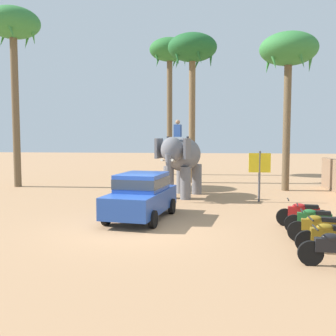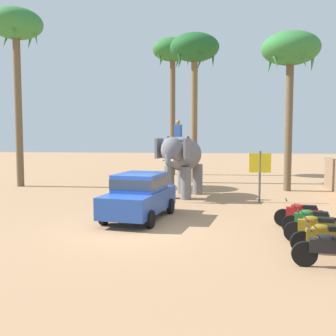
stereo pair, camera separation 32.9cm
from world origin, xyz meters
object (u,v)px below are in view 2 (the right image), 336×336
palm_tree_far_back (195,53)px  signboard_yellow (260,166)px  motorcycle_far_in_row (301,214)px  motorcycle_mid_row (316,228)px  elephant_with_mahout (182,158)px  palm_tree_near_hut (173,56)px  motorcycle_nearest_camera (331,248)px  motorcycle_second_in_row (326,237)px  car_sedan_foreground (140,194)px  palm_tree_left_of_road (290,54)px  palm_tree_behind_elephant (16,31)px  motorcycle_fourth_in_row (311,221)px

palm_tree_far_back → signboard_yellow: (3.48, -7.46, -6.81)m
motorcycle_far_in_row → motorcycle_mid_row: bearing=-90.6°
elephant_with_mahout → palm_tree_near_hut: palm_tree_near_hut is taller
motorcycle_nearest_camera → motorcycle_second_in_row: 1.05m
car_sedan_foreground → palm_tree_far_back: bearing=83.3°
motorcycle_nearest_camera → motorcycle_mid_row: size_ratio=1.01×
motorcycle_nearest_camera → motorcycle_second_in_row: size_ratio=1.00×
elephant_with_mahout → signboard_yellow: size_ratio=1.67×
palm_tree_left_of_road → palm_tree_behind_elephant: bearing=179.8°
motorcycle_mid_row → palm_tree_far_back: palm_tree_far_back is taller
motorcycle_far_in_row → palm_tree_near_hut: (-6.36, 17.71, 9.01)m
motorcycle_fourth_in_row → motorcycle_mid_row: bearing=-95.6°
palm_tree_behind_elephant → motorcycle_fourth_in_row: bearing=-34.3°
motorcycle_mid_row → palm_tree_behind_elephant: (-14.86, 11.16, 8.91)m
motorcycle_fourth_in_row → elephant_with_mahout: bearing=122.8°
elephant_with_mahout → palm_tree_behind_elephant: (-10.30, 2.99, 7.38)m
elephant_with_mahout → motorcycle_far_in_row: (4.58, -6.14, -1.53)m
elephant_with_mahout → motorcycle_nearest_camera: elephant_with_mahout is taller
motorcycle_mid_row → motorcycle_far_in_row: (0.02, 2.03, 0.00)m
motorcycle_second_in_row → motorcycle_fourth_in_row: same height
motorcycle_mid_row → palm_tree_left_of_road: (1.17, 11.11, 7.17)m
motorcycle_second_in_row → palm_tree_far_back: 17.93m
palm_tree_left_of_road → motorcycle_nearest_camera: bearing=-95.8°
motorcycle_second_in_row → palm_tree_near_hut: size_ratio=0.17×
palm_tree_left_of_road → palm_tree_far_back: (-5.47, 3.29, 0.86)m
motorcycle_nearest_camera → elephant_with_mahout: bearing=113.1°
motorcycle_second_in_row → palm_tree_near_hut: 23.52m
palm_tree_behind_elephant → palm_tree_far_back: palm_tree_behind_elephant is taller
motorcycle_nearest_camera → signboard_yellow: size_ratio=0.75×
car_sedan_foreground → signboard_yellow: size_ratio=1.80×
elephant_with_mahout → palm_tree_behind_elephant: size_ratio=0.37×
palm_tree_behind_elephant → palm_tree_left_of_road: size_ratio=1.22×
car_sedan_foreground → palm_tree_behind_elephant: size_ratio=0.40×
palm_tree_far_back → motorcycle_nearest_camera: bearing=-75.9°
motorcycle_mid_row → car_sedan_foreground: bearing=154.3°
car_sedan_foreground → motorcycle_fourth_in_row: size_ratio=2.41×
motorcycle_second_in_row → palm_tree_far_back: palm_tree_far_back is taller
signboard_yellow → palm_tree_near_hut: bearing=113.3°
elephant_with_mahout → palm_tree_near_hut: size_ratio=0.37×
elephant_with_mahout → palm_tree_far_back: size_ratio=0.41×
motorcycle_far_in_row → palm_tree_near_hut: size_ratio=0.17×
motorcycle_mid_row → motorcycle_far_in_row: size_ratio=1.00×
motorcycle_fourth_in_row → signboard_yellow: signboard_yellow is taller
palm_tree_near_hut → palm_tree_far_back: size_ratio=1.11×
motorcycle_nearest_camera → signboard_yellow: bearing=94.1°
signboard_yellow → elephant_with_mahout: bearing=161.5°
elephant_with_mahout → motorcycle_fourth_in_row: (4.65, -7.22, -1.53)m
car_sedan_foreground → elephant_with_mahout: elephant_with_mahout is taller
motorcycle_second_in_row → palm_tree_behind_elephant: (-14.84, 12.22, 8.91)m
car_sedan_foreground → palm_tree_left_of_road: size_ratio=0.49×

